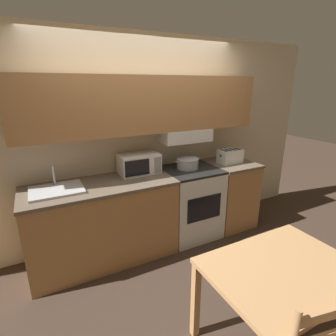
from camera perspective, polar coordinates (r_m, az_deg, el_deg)
The scene contains 10 objects.
ground_plane at distance 3.82m, azimuth -4.82°, elevation -13.31°, with size 16.00×16.00×0.00m, color #3D2D23.
wall_back at distance 3.25m, azimuth -4.83°, elevation 9.29°, with size 5.31×0.38×2.55m.
lower_counter_main at distance 3.14m, azimuth -13.88°, elevation -11.31°, with size 1.63×0.69×0.93m.
lower_counter_right_stub at distance 3.90m, azimuth 13.01°, elevation -5.32°, with size 0.60×0.69×0.93m.
stove_range at distance 3.55m, azimuth 4.80°, elevation -7.35°, with size 0.69×0.67×0.93m.
cooking_pot at distance 3.37m, azimuth 4.28°, elevation 1.13°, with size 0.37×0.29×0.13m.
microwave at distance 3.18m, azimuth -6.35°, elevation 0.95°, with size 0.48×0.30×0.24m.
toaster at distance 3.69m, azimuth 13.34°, elevation 2.52°, with size 0.33×0.20×0.19m.
sink_basin at distance 2.89m, azimuth -23.11°, elevation -4.35°, with size 0.52×0.41×0.25m.
dining_table at distance 2.22m, azimuth 23.58°, elevation -21.15°, with size 1.08×0.79×0.73m.
Camera 1 is at (-1.22, -3.04, 1.97)m, focal length 28.00 mm.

